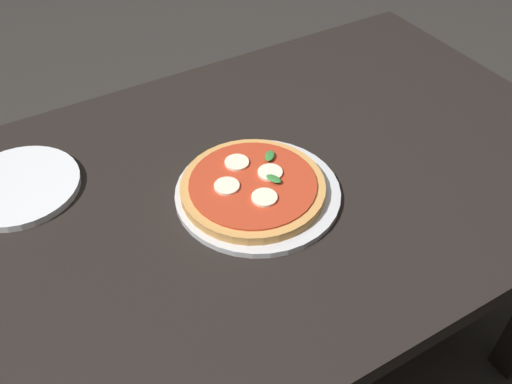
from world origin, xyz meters
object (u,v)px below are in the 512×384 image
at_px(dining_table, 248,218).
at_px(serving_tray, 256,194).
at_px(pizza, 253,187).
at_px(plate_white, 19,186).

height_order(dining_table, serving_tray, serving_tray).
bearing_deg(serving_tray, dining_table, 84.51).
bearing_deg(serving_tray, pizza, 151.17).
bearing_deg(dining_table, serving_tray, -95.49).
bearing_deg(dining_table, pizza, -103.66).
height_order(dining_table, plate_white, plate_white).
distance_m(serving_tray, plate_white, 0.44).
xyz_separation_m(serving_tray, pizza, (-0.01, 0.00, 0.02)).
relative_size(dining_table, pizza, 5.37).
xyz_separation_m(dining_table, pizza, (-0.01, -0.04, 0.12)).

